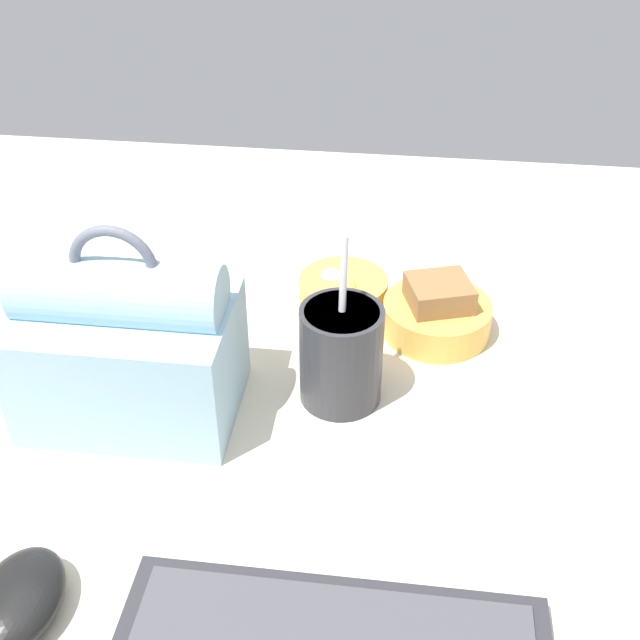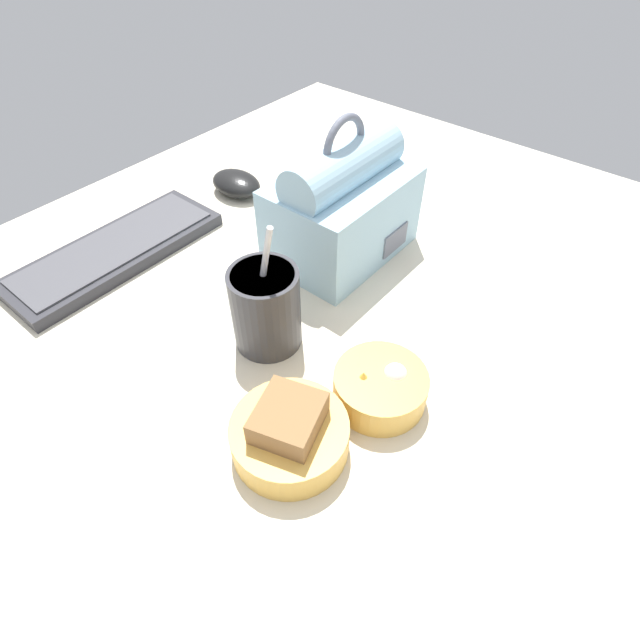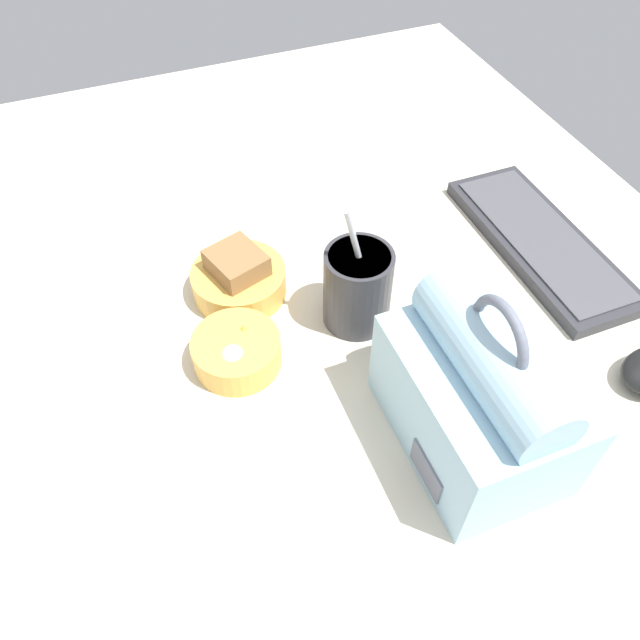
{
  "view_description": "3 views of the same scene",
  "coord_description": "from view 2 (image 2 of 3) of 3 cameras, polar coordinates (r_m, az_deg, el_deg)",
  "views": [
    {
      "loc": [
        -5.59,
        66.34,
        56.3
      ],
      "look_at": [
        2.83,
        -1.39,
        7.0
      ],
      "focal_mm": 45.0,
      "sensor_mm": 36.0,
      "label": 1
    },
    {
      "loc": [
        -28.56,
        -27.37,
        48.18
      ],
      "look_at": [
        2.83,
        -1.39,
        7.0
      ],
      "focal_mm": 28.0,
      "sensor_mm": 36.0,
      "label": 2
    },
    {
      "loc": [
        46.49,
        -18.65,
        61.26
      ],
      "look_at": [
        2.83,
        -1.39,
        7.0
      ],
      "focal_mm": 35.0,
      "sensor_mm": 36.0,
      "label": 3
    }
  ],
  "objects": [
    {
      "name": "lunch_bag",
      "position": [
        0.72,
        2.55,
        12.76
      ],
      "size": [
        20.22,
        14.31,
        20.74
      ],
      "color": "#9EC6DB",
      "rests_on": "desk_surface"
    },
    {
      "name": "bento_bowl_sandwich",
      "position": [
        0.52,
        -3.5,
        -12.79
      ],
      "size": [
        12.1,
        12.1,
        6.67
      ],
      "color": "#EAB24C",
      "rests_on": "desk_surface"
    },
    {
      "name": "soup_cup",
      "position": [
        0.59,
        -6.48,
        1.28
      ],
      "size": [
        8.26,
        8.26,
        17.67
      ],
      "color": "#333338",
      "rests_on": "desk_surface"
    },
    {
      "name": "bento_bowl_snacks",
      "position": [
        0.56,
        6.83,
        -7.57
      ],
      "size": [
        10.39,
        10.39,
        4.68
      ],
      "color": "#EAB24C",
      "rests_on": "desk_surface"
    },
    {
      "name": "keyboard",
      "position": [
        0.8,
        -22.34,
        7.32
      ],
      "size": [
        31.57,
        11.75,
        2.1
      ],
      "color": "#2D2D33",
      "rests_on": "desk_surface"
    },
    {
      "name": "computer_mouse",
      "position": [
        0.9,
        -9.55,
        15.15
      ],
      "size": [
        6.66,
        9.46,
        3.62
      ],
      "color": "black",
      "rests_on": "desk_surface"
    },
    {
      "name": "desk_surface",
      "position": [
        0.62,
        -2.69,
        -4.79
      ],
      "size": [
        140.0,
        110.0,
        2.0
      ],
      "color": "beige",
      "rests_on": "ground"
    }
  ]
}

